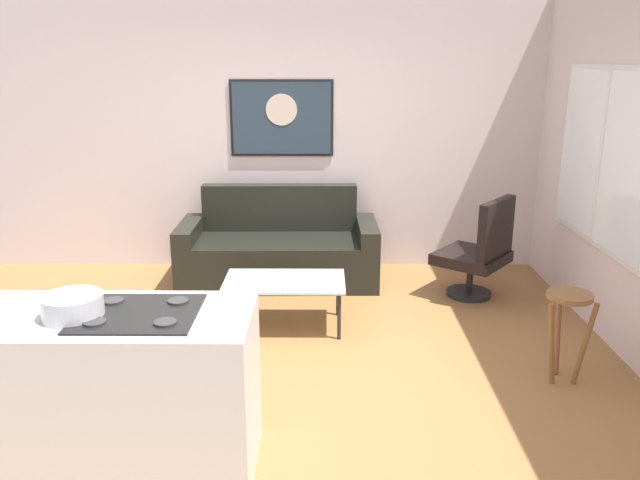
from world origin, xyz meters
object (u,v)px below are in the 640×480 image
armchair (480,251)px  mixing_bowl (73,307)px  coffee_table (285,284)px  wall_painting (282,118)px  couch (279,251)px  bar_stool (568,315)px

armchair → mixing_bowl: (-2.65, -2.58, 0.50)m
coffee_table → mixing_bowl: (-0.92, -1.91, 0.57)m
mixing_bowl → wall_painting: wall_painting is taller
couch → bar_stool: (2.07, -2.03, 0.19)m
couch → coffee_table: size_ratio=1.98×
wall_painting → bar_stool: bearing=-50.8°
coffee_table → bar_stool: 2.14m
coffee_table → wall_painting: bearing=93.8°
mixing_bowl → wall_painting: bearing=77.0°
couch → coffee_table: 1.15m
bar_stool → wall_painting: size_ratio=0.61×
armchair → bar_stool: armchair is taller
armchair → wall_painting: wall_painting is taller
couch → coffee_table: bearing=-83.7°
armchair → bar_stool: bearing=-82.2°
bar_stool → wall_painting: wall_painting is taller
couch → bar_stool: couch is taller
coffee_table → mixing_bowl: size_ratio=3.25×
couch → armchair: armchair is taller
bar_stool → mixing_bowl: (-2.87, -1.02, 0.46)m
coffee_table → bar_stool: bearing=-24.7°
couch → bar_stool: size_ratio=3.03×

